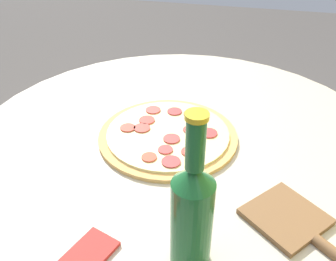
% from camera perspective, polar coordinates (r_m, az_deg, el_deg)
% --- Properties ---
extents(table, '(1.09, 1.09, 0.78)m').
position_cam_1_polar(table, '(1.04, 1.87, -8.56)').
color(table, '#B2A893').
rests_on(table, ground_plane).
extents(pizza, '(0.35, 0.35, 0.02)m').
position_cam_1_polar(pizza, '(0.94, 0.00, -0.61)').
color(pizza, tan).
rests_on(pizza, table).
extents(beer_bottle, '(0.07, 0.07, 0.29)m').
position_cam_1_polar(beer_bottle, '(0.60, 3.68, -12.33)').
color(beer_bottle, '#195628').
rests_on(beer_bottle, table).
extents(pizza_paddle, '(0.24, 0.26, 0.02)m').
position_cam_1_polar(pizza_paddle, '(0.76, 19.52, -13.81)').
color(pizza_paddle, brown).
rests_on(pizza_paddle, table).
extents(napkin, '(0.12, 0.10, 0.01)m').
position_cam_1_polar(napkin, '(0.69, -12.38, -18.26)').
color(napkin, red).
rests_on(napkin, table).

